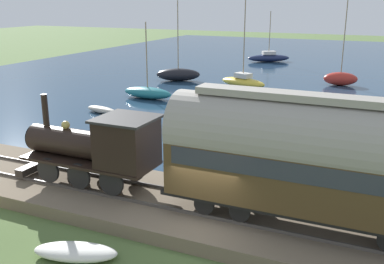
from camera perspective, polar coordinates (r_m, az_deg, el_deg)
ground_plane at (r=16.54m, az=1.70°, el=-12.85°), size 200.00×200.00×0.00m
harbor_water at (r=58.03m, az=18.85°, el=7.63°), size 80.00×80.00×0.01m
rail_embankment at (r=17.28m, az=3.09°, el=-10.50°), size 5.04×56.00×0.65m
steam_locomotive at (r=18.81m, az=-11.65°, el=-1.62°), size 2.23×6.36×3.60m
passenger_coach at (r=15.35m, az=15.83°, el=-3.18°), size 2.62×10.70×4.56m
sailboat_red at (r=46.32m, az=18.34°, el=6.49°), size 2.10×3.44×8.54m
sailboat_navy at (r=61.95m, az=9.70°, el=9.30°), size 4.38×5.74×6.60m
sailboat_black at (r=46.54m, az=-1.76°, el=7.33°), size 3.42×4.79×7.99m
sailboat_yellow at (r=43.42m, az=6.49°, el=6.41°), size 3.25×5.21×9.38m
sailboat_teal at (r=38.30m, az=-5.66°, el=5.01°), size 1.86×4.58×6.34m
rowboat_off_pier at (r=28.60m, az=1.43°, el=0.59°), size 2.83×2.38×0.50m
rowboat_far_out at (r=25.21m, az=-10.00°, el=-1.92°), size 1.22×2.35×0.47m
rowboat_mid_harbor at (r=33.87m, az=-11.38°, el=2.78°), size 1.43×3.01×0.48m
beached_dinghy at (r=15.57m, az=-14.57°, el=-14.52°), size 1.88×3.00×0.44m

